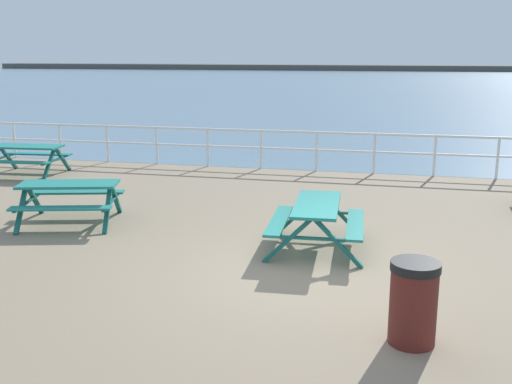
{
  "coord_description": "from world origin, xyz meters",
  "views": [
    {
      "loc": [
        1.23,
        -8.15,
        3.17
      ],
      "look_at": [
        -1.03,
        1.65,
        0.8
      ],
      "focal_mm": 41.99,
      "sensor_mm": 36.0,
      "label": 1
    }
  ],
  "objects_px": {
    "picnic_table_near_left": "(69,193)",
    "picnic_table_seaward": "(27,153)",
    "litter_bin": "(413,302)",
    "picnic_table_near_right": "(317,214)"
  },
  "relations": [
    {
      "from": "picnic_table_near_right",
      "to": "litter_bin",
      "type": "bearing_deg",
      "value": -157.13
    },
    {
      "from": "picnic_table_near_left",
      "to": "picnic_table_near_right",
      "type": "height_order",
      "value": "same"
    },
    {
      "from": "picnic_table_near_left",
      "to": "picnic_table_seaward",
      "type": "distance_m",
      "value": 5.16
    },
    {
      "from": "litter_bin",
      "to": "picnic_table_near_right",
      "type": "bearing_deg",
      "value": 115.82
    },
    {
      "from": "picnic_table_near_left",
      "to": "picnic_table_near_right",
      "type": "relative_size",
      "value": 1.14
    },
    {
      "from": "picnic_table_near_right",
      "to": "picnic_table_seaward",
      "type": "xyz_separation_m",
      "value": [
        -8.15,
        4.32,
        0.0
      ]
    },
    {
      "from": "picnic_table_seaward",
      "to": "picnic_table_near_right",
      "type": "bearing_deg",
      "value": -32.49
    },
    {
      "from": "picnic_table_seaward",
      "to": "picnic_table_near_left",
      "type": "bearing_deg",
      "value": -52.89
    },
    {
      "from": "picnic_table_near_left",
      "to": "litter_bin",
      "type": "bearing_deg",
      "value": -44.42
    },
    {
      "from": "picnic_table_near_left",
      "to": "litter_bin",
      "type": "distance_m",
      "value": 7.09
    }
  ]
}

